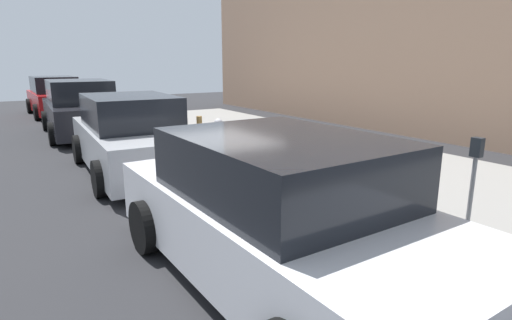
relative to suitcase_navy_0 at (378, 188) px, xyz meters
name	(u,v)px	position (x,y,z in m)	size (l,w,h in m)	color
ground_plane	(210,167)	(4.18, 0.52, -0.53)	(40.00, 40.00, 0.00)	#28282B
sidewalk_curb	(300,151)	(4.18, -1.98, -0.46)	(18.00, 5.00, 0.14)	gray
suitcase_navy_0	(378,188)	(0.00, 0.00, 0.00)	(0.36, 0.26, 1.00)	navy
suitcase_teal_1	(349,183)	(0.49, 0.07, -0.03)	(0.43, 0.21, 0.91)	#0F606B
suitcase_black_2	(321,176)	(1.03, 0.14, -0.05)	(0.47, 0.24, 0.99)	black
suitcase_olive_3	(303,166)	(1.60, 0.04, -0.01)	(0.48, 0.22, 0.82)	#59601E
suitcase_red_4	(283,165)	(2.16, 0.04, -0.12)	(0.48, 0.29, 0.78)	red
suitcase_maroon_5	(267,159)	(2.69, 0.04, -0.11)	(0.39, 0.19, 0.87)	maroon
suitcase_silver_6	(249,151)	(3.22, 0.10, -0.05)	(0.50, 0.26, 0.90)	#9EA0A8
suitcase_navy_7	(233,145)	(3.80, 0.15, -0.01)	(0.49, 0.23, 0.83)	navy
fire_hydrant	(219,136)	(4.60, 0.07, 0.05)	(0.39, 0.21, 0.84)	#99999E
bollard_post	(200,133)	(5.31, 0.22, 0.02)	(0.13, 0.13, 0.83)	brown
parking_meter	(473,176)	(-1.19, -0.18, 0.44)	(0.12, 0.09, 1.27)	slate
parked_car_white_0	(280,214)	(-0.47, 2.03, 0.20)	(4.51, 2.16, 1.54)	silver
parked_car_silver_1	(132,137)	(4.68, 2.03, 0.21)	(4.52, 2.15, 1.58)	#B2B5BA
parked_car_charcoal_2	(81,109)	(10.05, 2.03, 0.26)	(4.81, 2.29, 1.69)	black
parked_car_red_3	(55,97)	(15.78, 2.03, 0.23)	(4.49, 2.02, 1.63)	#AD1619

